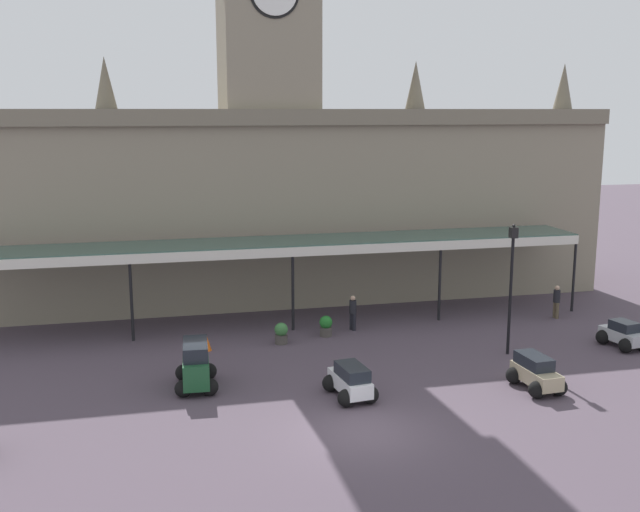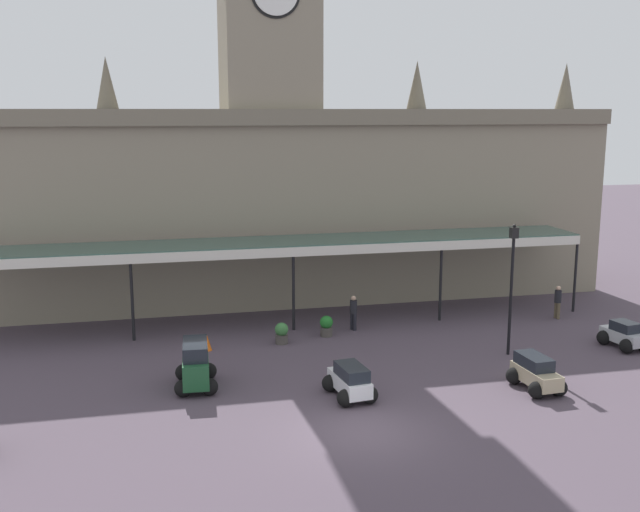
{
  "view_description": "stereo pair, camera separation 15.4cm",
  "coord_description": "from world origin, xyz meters",
  "px_view_note": "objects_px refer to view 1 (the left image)",
  "views": [
    {
      "loc": [
        -6.57,
        -21.69,
        10.24
      ],
      "look_at": [
        0.0,
        6.2,
        4.63
      ],
      "focal_mm": 41.95,
      "sensor_mm": 36.0,
      "label": 1
    },
    {
      "loc": [
        -6.42,
        -21.72,
        10.24
      ],
      "look_at": [
        0.0,
        6.2,
        4.63
      ],
      "focal_mm": 41.95,
      "sensor_mm": 36.0,
      "label": 2
    }
  ],
  "objects_px": {
    "car_silver_sedan": "(623,336)",
    "traffic_cone": "(207,343)",
    "car_green_van": "(196,367)",
    "car_beige_estate": "(536,375)",
    "pedestrian_beside_cars": "(353,311)",
    "pedestrian_crossing_forecourt": "(557,300)",
    "planter_near_kerb": "(281,333)",
    "car_white_estate": "(350,383)",
    "victorian_lamppost": "(511,276)",
    "planter_by_canopy": "(326,326)"
  },
  "relations": [
    {
      "from": "car_silver_sedan",
      "to": "victorian_lamppost",
      "type": "bearing_deg",
      "value": 176.8
    },
    {
      "from": "traffic_cone",
      "to": "planter_by_canopy",
      "type": "xyz_separation_m",
      "value": [
        5.51,
        0.87,
        0.15
      ]
    },
    {
      "from": "car_white_estate",
      "to": "pedestrian_beside_cars",
      "type": "relative_size",
      "value": 1.4
    },
    {
      "from": "pedestrian_crossing_forecourt",
      "to": "victorian_lamppost",
      "type": "relative_size",
      "value": 0.3
    },
    {
      "from": "car_white_estate",
      "to": "pedestrian_crossing_forecourt",
      "type": "height_order",
      "value": "pedestrian_crossing_forecourt"
    },
    {
      "from": "traffic_cone",
      "to": "car_silver_sedan",
      "type": "bearing_deg",
      "value": -11.77
    },
    {
      "from": "car_white_estate",
      "to": "pedestrian_crossing_forecourt",
      "type": "relative_size",
      "value": 1.4
    },
    {
      "from": "pedestrian_crossing_forecourt",
      "to": "traffic_cone",
      "type": "height_order",
      "value": "pedestrian_crossing_forecourt"
    },
    {
      "from": "car_beige_estate",
      "to": "victorian_lamppost",
      "type": "bearing_deg",
      "value": 77.02
    },
    {
      "from": "car_green_van",
      "to": "planter_near_kerb",
      "type": "xyz_separation_m",
      "value": [
        4.06,
        4.57,
        -0.32
      ]
    },
    {
      "from": "car_beige_estate",
      "to": "pedestrian_crossing_forecourt",
      "type": "bearing_deg",
      "value": 55.46
    },
    {
      "from": "car_green_van",
      "to": "pedestrian_crossing_forecourt",
      "type": "xyz_separation_m",
      "value": [
        18.19,
        5.53,
        0.1
      ]
    },
    {
      "from": "victorian_lamppost",
      "to": "car_white_estate",
      "type": "bearing_deg",
      "value": -157.76
    },
    {
      "from": "car_green_van",
      "to": "victorian_lamppost",
      "type": "height_order",
      "value": "victorian_lamppost"
    },
    {
      "from": "victorian_lamppost",
      "to": "traffic_cone",
      "type": "relative_size",
      "value": 8.19
    },
    {
      "from": "car_white_estate",
      "to": "victorian_lamppost",
      "type": "xyz_separation_m",
      "value": [
        7.86,
        3.22,
        2.87
      ]
    },
    {
      "from": "pedestrian_beside_cars",
      "to": "traffic_cone",
      "type": "distance_m",
      "value": 7.16
    },
    {
      "from": "pedestrian_beside_cars",
      "to": "pedestrian_crossing_forecourt",
      "type": "height_order",
      "value": "same"
    },
    {
      "from": "car_green_van",
      "to": "pedestrian_beside_cars",
      "type": "xyz_separation_m",
      "value": [
        7.74,
        5.87,
        0.1
      ]
    },
    {
      "from": "pedestrian_crossing_forecourt",
      "to": "planter_by_canopy",
      "type": "height_order",
      "value": "pedestrian_crossing_forecourt"
    },
    {
      "from": "car_silver_sedan",
      "to": "traffic_cone",
      "type": "xyz_separation_m",
      "value": [
        -17.79,
        3.71,
        -0.16
      ]
    },
    {
      "from": "car_silver_sedan",
      "to": "planter_by_canopy",
      "type": "bearing_deg",
      "value": 159.56
    },
    {
      "from": "car_beige_estate",
      "to": "pedestrian_crossing_forecourt",
      "type": "xyz_separation_m",
      "value": [
        5.89,
        8.55,
        0.34
      ]
    },
    {
      "from": "car_green_van",
      "to": "car_white_estate",
      "type": "bearing_deg",
      "value": -22.98
    },
    {
      "from": "planter_by_canopy",
      "to": "planter_near_kerb",
      "type": "distance_m",
      "value": 2.3
    },
    {
      "from": "victorian_lamppost",
      "to": "planter_near_kerb",
      "type": "height_order",
      "value": "victorian_lamppost"
    },
    {
      "from": "car_green_van",
      "to": "pedestrian_crossing_forecourt",
      "type": "distance_m",
      "value": 19.01
    },
    {
      "from": "pedestrian_beside_cars",
      "to": "victorian_lamppost",
      "type": "xyz_separation_m",
      "value": [
        5.49,
        -4.92,
        2.52
      ]
    },
    {
      "from": "car_silver_sedan",
      "to": "car_beige_estate",
      "type": "relative_size",
      "value": 0.94
    },
    {
      "from": "pedestrian_beside_cars",
      "to": "planter_by_canopy",
      "type": "xyz_separation_m",
      "value": [
        -1.46,
        -0.65,
        -0.42
      ]
    },
    {
      "from": "car_white_estate",
      "to": "car_beige_estate",
      "type": "xyz_separation_m",
      "value": [
        6.95,
        -0.76,
        0.0
      ]
    },
    {
      "from": "car_green_van",
      "to": "car_silver_sedan",
      "type": "distance_m",
      "value": 18.56
    },
    {
      "from": "car_green_van",
      "to": "pedestrian_crossing_forecourt",
      "type": "relative_size",
      "value": 1.47
    },
    {
      "from": "car_white_estate",
      "to": "car_beige_estate",
      "type": "relative_size",
      "value": 1.02
    },
    {
      "from": "traffic_cone",
      "to": "planter_near_kerb",
      "type": "height_order",
      "value": "planter_near_kerb"
    },
    {
      "from": "car_silver_sedan",
      "to": "pedestrian_crossing_forecourt",
      "type": "xyz_separation_m",
      "value": [
        -0.36,
        4.88,
        0.41
      ]
    },
    {
      "from": "car_green_van",
      "to": "victorian_lamppost",
      "type": "xyz_separation_m",
      "value": [
        13.22,
        0.94,
        2.62
      ]
    },
    {
      "from": "car_green_van",
      "to": "traffic_cone",
      "type": "xyz_separation_m",
      "value": [
        0.76,
        4.35,
        -0.47
      ]
    },
    {
      "from": "car_beige_estate",
      "to": "victorian_lamppost",
      "type": "relative_size",
      "value": 0.41
    },
    {
      "from": "car_white_estate",
      "to": "pedestrian_beside_cars",
      "type": "height_order",
      "value": "pedestrian_beside_cars"
    },
    {
      "from": "planter_near_kerb",
      "to": "car_white_estate",
      "type": "bearing_deg",
      "value": -79.3
    },
    {
      "from": "car_green_van",
      "to": "car_beige_estate",
      "type": "xyz_separation_m",
      "value": [
        12.31,
        -3.03,
        -0.24
      ]
    },
    {
      "from": "car_silver_sedan",
      "to": "planter_near_kerb",
      "type": "bearing_deg",
      "value": 164.86
    },
    {
      "from": "car_green_van",
      "to": "planter_by_canopy",
      "type": "height_order",
      "value": "car_green_van"
    },
    {
      "from": "planter_by_canopy",
      "to": "planter_near_kerb",
      "type": "relative_size",
      "value": 1.0
    },
    {
      "from": "car_beige_estate",
      "to": "planter_by_canopy",
      "type": "xyz_separation_m",
      "value": [
        -6.03,
        8.25,
        -0.07
      ]
    },
    {
      "from": "pedestrian_beside_cars",
      "to": "pedestrian_crossing_forecourt",
      "type": "bearing_deg",
      "value": -1.88
    },
    {
      "from": "car_beige_estate",
      "to": "car_silver_sedan",
      "type": "bearing_deg",
      "value": 30.47
    },
    {
      "from": "pedestrian_crossing_forecourt",
      "to": "planter_near_kerb",
      "type": "distance_m",
      "value": 14.17
    },
    {
      "from": "car_white_estate",
      "to": "car_silver_sedan",
      "type": "relative_size",
      "value": 1.08
    }
  ]
}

